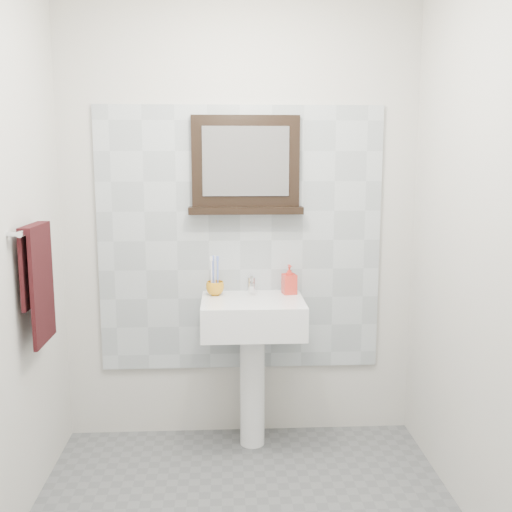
{
  "coord_description": "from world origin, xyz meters",
  "views": [
    {
      "loc": [
        -0.08,
        -2.27,
        1.63
      ],
      "look_at": [
        0.06,
        0.55,
        1.15
      ],
      "focal_mm": 42.0,
      "sensor_mm": 36.0,
      "label": 1
    }
  ],
  "objects_px": {
    "pedestal_sink": "(253,332)",
    "toothbrush_cup": "(215,288)",
    "soap_dispenser": "(289,279)",
    "hand_towel": "(38,275)",
    "framed_mirror": "(246,168)"
  },
  "relations": [
    {
      "from": "pedestal_sink",
      "to": "hand_towel",
      "type": "xyz_separation_m",
      "value": [
        -1.0,
        -0.42,
        0.41
      ]
    },
    {
      "from": "framed_mirror",
      "to": "toothbrush_cup",
      "type": "bearing_deg",
      "value": -153.16
    },
    {
      "from": "framed_mirror",
      "to": "hand_towel",
      "type": "distance_m",
      "value": 1.24
    },
    {
      "from": "toothbrush_cup",
      "to": "soap_dispenser",
      "type": "xyz_separation_m",
      "value": [
        0.41,
        0.01,
        0.04
      ]
    },
    {
      "from": "pedestal_sink",
      "to": "hand_towel",
      "type": "relative_size",
      "value": 1.75
    },
    {
      "from": "hand_towel",
      "to": "pedestal_sink",
      "type": "bearing_deg",
      "value": 22.85
    },
    {
      "from": "pedestal_sink",
      "to": "soap_dispenser",
      "type": "distance_m",
      "value": 0.36
    },
    {
      "from": "pedestal_sink",
      "to": "soap_dispenser",
      "type": "xyz_separation_m",
      "value": [
        0.21,
        0.11,
        0.27
      ]
    },
    {
      "from": "soap_dispenser",
      "to": "toothbrush_cup",
      "type": "bearing_deg",
      "value": 171.69
    },
    {
      "from": "toothbrush_cup",
      "to": "framed_mirror",
      "type": "distance_m",
      "value": 0.69
    },
    {
      "from": "pedestal_sink",
      "to": "soap_dispenser",
      "type": "bearing_deg",
      "value": 27.77
    },
    {
      "from": "pedestal_sink",
      "to": "toothbrush_cup",
      "type": "bearing_deg",
      "value": 154.41
    },
    {
      "from": "pedestal_sink",
      "to": "toothbrush_cup",
      "type": "height_order",
      "value": "pedestal_sink"
    },
    {
      "from": "toothbrush_cup",
      "to": "hand_towel",
      "type": "height_order",
      "value": "hand_towel"
    },
    {
      "from": "pedestal_sink",
      "to": "toothbrush_cup",
      "type": "xyz_separation_m",
      "value": [
        -0.2,
        0.1,
        0.22
      ]
    }
  ]
}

